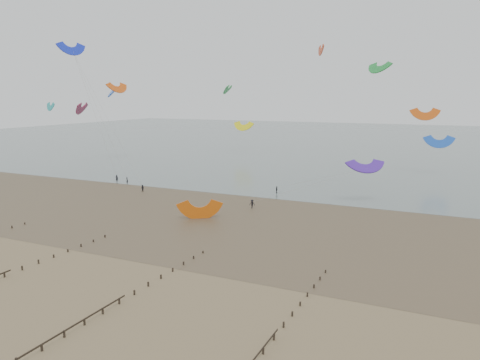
{
  "coord_description": "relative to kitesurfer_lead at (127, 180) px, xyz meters",
  "views": [
    {
      "loc": [
        36.12,
        -44.04,
        22.35
      ],
      "look_at": [
        2.41,
        28.0,
        8.0
      ],
      "focal_mm": 35.0,
      "sensor_mm": 36.0,
      "label": 1
    }
  ],
  "objects": [
    {
      "name": "ground",
      "position": [
        40.42,
        -50.88,
        -0.86
      ],
      "size": [
        500.0,
        500.0,
        0.0
      ],
      "primitive_type": "plane",
      "color": "brown",
      "rests_on": "ground"
    },
    {
      "name": "sea_and_shore",
      "position": [
        36.34,
        -16.48,
        -0.85
      ],
      "size": [
        500.0,
        665.0,
        0.03
      ],
      "color": "#475654",
      "rests_on": "ground"
    },
    {
      "name": "grounded_kite",
      "position": [
        34.33,
        -22.2,
        -0.86
      ],
      "size": [
        8.94,
        8.52,
        3.89
      ],
      "primitive_type": null,
      "rotation": [
        1.54,
        0.0,
        0.59
      ],
      "color": "#DA5A0D",
      "rests_on": "ground"
    },
    {
      "name": "kitesurfers",
      "position": [
        62.85,
        -2.62,
        0.02
      ],
      "size": [
        111.14,
        17.08,
        1.86
      ],
      "color": "black",
      "rests_on": "ground"
    },
    {
      "name": "kitesurfer_lead",
      "position": [
        0.0,
        0.0,
        0.0
      ],
      "size": [
        0.75,
        0.67,
        1.72
      ],
      "primitive_type": "imported",
      "rotation": [
        0.0,
        0.0,
        2.63
      ],
      "color": "black",
      "rests_on": "ground"
    },
    {
      "name": "groynes",
      "position": [
        44.42,
        -69.93,
        -0.39
      ],
      "size": [
        72.16,
        50.16,
        1.0
      ],
      "color": "black",
      "rests_on": "ground"
    },
    {
      "name": "kites_airborne",
      "position": [
        32.94,
        42.09,
        20.26
      ],
      "size": [
        242.44,
        100.53,
        42.29
      ],
      "color": "#1B2FE7",
      "rests_on": "ground"
    }
  ]
}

